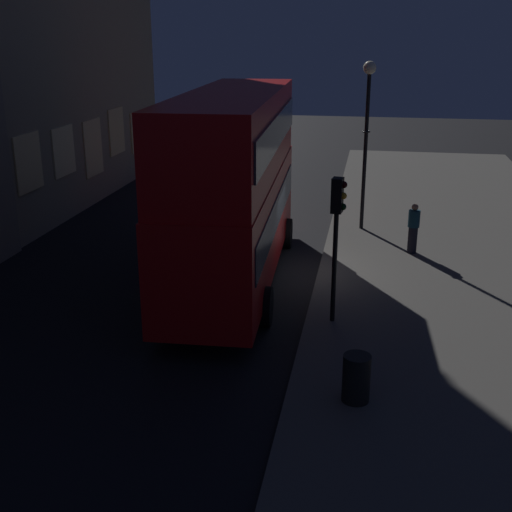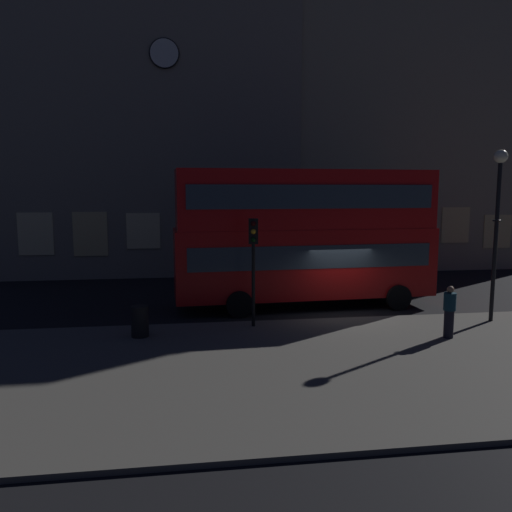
% 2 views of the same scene
% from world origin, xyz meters
% --- Properties ---
extents(ground_plane, '(80.00, 80.00, 0.00)m').
position_xyz_m(ground_plane, '(0.00, 0.00, 0.00)').
color(ground_plane, black).
extents(sidewalk_slab, '(44.00, 9.19, 0.12)m').
position_xyz_m(sidewalk_slab, '(0.00, -5.35, 0.06)').
color(sidewalk_slab, '#4C4944').
rests_on(sidewalk_slab, ground).
extents(double_decker_bus, '(10.66, 3.18, 5.55)m').
position_xyz_m(double_decker_bus, '(-1.14, 1.64, 3.08)').
color(double_decker_bus, '#B20F0F').
rests_on(double_decker_bus, ground).
extents(traffic_light_near_kerb, '(0.35, 0.38, 3.70)m').
position_xyz_m(traffic_light_near_kerb, '(-3.66, -1.45, 2.79)').
color(traffic_light_near_kerb, black).
rests_on(traffic_light_near_kerb, sidewalk_slab).
extents(street_lamp, '(0.46, 0.46, 6.02)m').
position_xyz_m(street_lamp, '(4.86, -1.93, 4.31)').
color(street_lamp, black).
rests_on(street_lamp, sidewalk_slab).
extents(pedestrian, '(0.38, 0.38, 1.67)m').
position_xyz_m(pedestrian, '(2.28, -3.66, 0.97)').
color(pedestrian, black).
rests_on(pedestrian, sidewalk_slab).
extents(litter_bin, '(0.56, 0.56, 0.99)m').
position_xyz_m(litter_bin, '(-7.40, -2.16, 0.61)').
color(litter_bin, black).
rests_on(litter_bin, sidewalk_slab).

